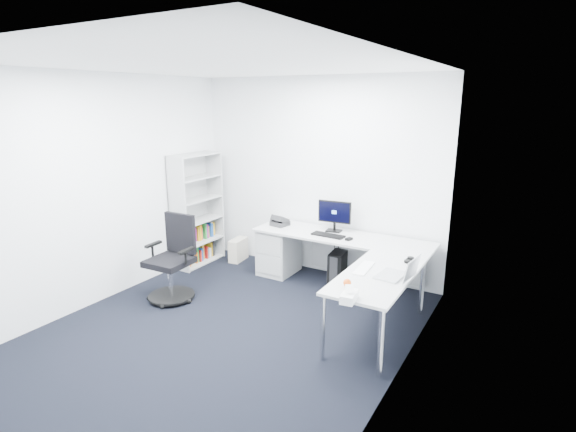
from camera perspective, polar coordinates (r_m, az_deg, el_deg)
The scene contains 22 objects.
ground at distance 4.98m, azimuth -7.85°, elevation -14.26°, with size 4.20×4.20×0.00m, color black.
ceiling at distance 4.37m, azimuth -9.13°, elevation 18.48°, with size 4.20×4.20×0.00m, color white.
wall_back at distance 6.23m, azimuth 3.69°, elevation 4.96°, with size 3.60×0.02×2.70m, color white.
wall_front at distance 3.21m, azimuth -32.62°, elevation -6.77°, with size 3.60×0.02×2.70m, color white.
wall_left at distance 5.77m, azimuth -22.61°, elevation 3.08°, with size 0.02×4.20×2.70m, color white.
wall_right at distance 3.67m, azimuth 14.13°, elevation -2.32°, with size 0.02×4.20×2.70m, color white.
l_desk at distance 5.66m, azimuth 5.33°, elevation -6.68°, with size 2.35×1.32×0.69m, color #B7B9B9, non-canonical shape.
drawer_pedestal at distance 6.34m, azimuth -1.16°, elevation -4.28°, with size 0.44×0.55×0.68m, color #B7B9B9.
bookshelf at distance 6.71m, azimuth -11.45°, elevation 0.79°, with size 0.32×0.82×1.64m, color #B2B4B4, non-canonical shape.
task_chair at distance 5.62m, azimuth -14.87°, elevation -5.34°, with size 0.58×0.58×1.04m, color black, non-canonical shape.
black_pc_tower at distance 6.16m, azimuth 6.46°, elevation -6.27°, with size 0.19×0.42×0.41m, color black.
beige_pc_tower at distance 6.90m, azimuth -6.34°, elevation -4.27°, with size 0.16×0.35×0.34m, color beige.
power_strip at distance 6.10m, azimuth 10.87°, elevation -8.54°, with size 0.33×0.06×0.04m, color white.
monitor at distance 5.95m, azimuth 5.90°, elevation 0.01°, with size 0.44×0.14×0.43m, color black, non-canonical shape.
black_keyboard at distance 5.80m, azimuth 5.11°, elevation -2.44°, with size 0.43×0.15×0.02m, color black.
mouse at distance 5.65m, azimuth 7.74°, elevation -2.92°, with size 0.06×0.09×0.03m, color black.
desk_phone at distance 6.23m, azimuth -1.03°, elevation -0.57°, with size 0.21×0.21×0.15m, color #28282B, non-canonical shape.
laptop at distance 4.57m, azimuth 13.00°, elevation -6.04°, with size 0.35×0.34×0.25m, color silver, non-canonical shape.
white_keyboard at distance 4.75m, azimuth 9.63°, elevation -6.54°, with size 0.12×0.42×0.01m, color white.
headphones at distance 5.07m, azimuth 15.13°, elevation -5.30°, with size 0.11×0.17×0.05m, color black, non-canonical shape.
orange_fruit at distance 4.29m, azimuth 7.53°, elevation -8.42°, with size 0.08×0.08×0.08m, color #EE5715.
tissue_box at distance 4.01m, azimuth 7.77°, elevation -10.11°, with size 0.12×0.22×0.08m, color white.
Camera 1 is at (2.74, -3.39, 2.39)m, focal length 28.00 mm.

